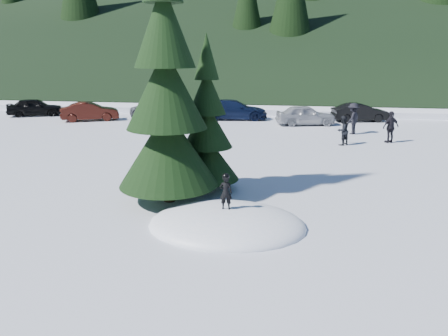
% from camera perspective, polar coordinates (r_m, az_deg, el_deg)
% --- Properties ---
extents(ground, '(200.00, 200.00, 0.00)m').
position_cam_1_polar(ground, '(12.42, 0.41, -7.53)').
color(ground, white).
rests_on(ground, ground).
extents(snow_mound, '(4.48, 3.52, 0.96)m').
position_cam_1_polar(snow_mound, '(12.42, 0.41, -7.53)').
color(snow_mound, white).
rests_on(snow_mound, ground).
extents(spruce_tall, '(3.20, 3.20, 8.60)m').
position_cam_1_polar(spruce_tall, '(13.80, -7.55, 8.87)').
color(spruce_tall, black).
rests_on(spruce_tall, ground).
extents(spruce_short, '(2.20, 2.20, 5.37)m').
position_cam_1_polar(spruce_short, '(15.07, -2.21, 4.82)').
color(spruce_short, black).
rests_on(spruce_short, ground).
extents(child_skier, '(0.36, 0.24, 0.97)m').
position_cam_1_polar(child_skier, '(12.14, 0.24, -3.22)').
color(child_skier, black).
rests_on(child_skier, snow_mound).
extents(adult_0, '(0.94, 0.95, 1.54)m').
position_cam_1_polar(adult_0, '(23.68, 15.23, 4.75)').
color(adult_0, black).
rests_on(adult_0, ground).
extents(adult_1, '(1.07, 0.86, 1.70)m').
position_cam_1_polar(adult_1, '(25.07, 20.94, 5.02)').
color(adult_1, black).
rests_on(adult_1, ground).
extents(adult_2, '(1.20, 1.37, 1.84)m').
position_cam_1_polar(adult_2, '(27.11, 16.49, 6.21)').
color(adult_2, black).
rests_on(adult_2, ground).
extents(car_0, '(4.26, 2.95, 1.35)m').
position_cam_1_polar(car_0, '(36.50, -23.46, 7.31)').
color(car_0, black).
rests_on(car_0, ground).
extents(car_1, '(4.18, 2.91, 1.31)m').
position_cam_1_polar(car_1, '(32.60, -17.10, 7.07)').
color(car_1, black).
rests_on(car_1, ground).
extents(car_2, '(5.64, 3.82, 1.44)m').
position_cam_1_polar(car_2, '(30.87, -7.39, 7.32)').
color(car_2, '#53565B').
rests_on(car_2, ground).
extents(car_3, '(5.09, 2.63, 1.41)m').
position_cam_1_polar(car_3, '(31.77, 1.24, 7.63)').
color(car_3, black).
rests_on(car_3, ground).
extents(car_4, '(4.16, 2.44, 1.33)m').
position_cam_1_polar(car_4, '(29.78, 10.60, 6.81)').
color(car_4, '#94979C').
rests_on(car_4, ground).
extents(car_5, '(4.07, 2.18, 1.27)m').
position_cam_1_polar(car_5, '(32.28, 17.33, 6.95)').
color(car_5, black).
rests_on(car_5, ground).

